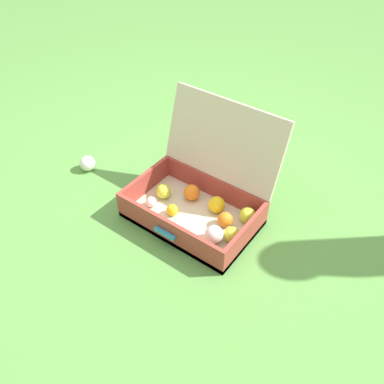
# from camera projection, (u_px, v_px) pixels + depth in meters

# --- Properties ---
(ground_plane) EXTENTS (16.00, 16.00, 0.00)m
(ground_plane) POSITION_uv_depth(u_px,v_px,m) (183.00, 205.00, 2.00)
(ground_plane) COLOR #569342
(open_suitcase) EXTENTS (0.60, 0.52, 0.50)m
(open_suitcase) POSITION_uv_depth(u_px,v_px,m) (202.00, 195.00, 1.89)
(open_suitcase) COLOR beige
(open_suitcase) RESTS_ON ground
(stray_ball_on_grass) EXTENTS (0.08, 0.08, 0.08)m
(stray_ball_on_grass) POSITION_uv_depth(u_px,v_px,m) (88.00, 163.00, 2.18)
(stray_ball_on_grass) COLOR white
(stray_ball_on_grass) RESTS_ON ground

